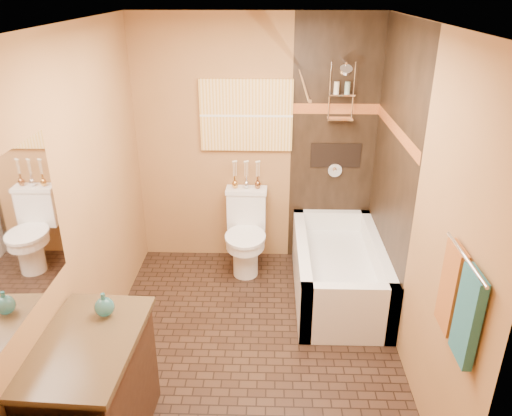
{
  "coord_description": "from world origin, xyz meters",
  "views": [
    {
      "loc": [
        0.14,
        -3.29,
        2.74
      ],
      "look_at": [
        0.03,
        0.4,
        1.05
      ],
      "focal_mm": 35.0,
      "sensor_mm": 36.0,
      "label": 1
    }
  ],
  "objects_px": {
    "bathtub": "(338,274)",
    "toilet": "(246,232)",
    "sunset_painting": "(246,115)",
    "vanity": "(94,394)"
  },
  "relations": [
    {
      "from": "sunset_painting",
      "to": "vanity",
      "type": "height_order",
      "value": "sunset_painting"
    },
    {
      "from": "vanity",
      "to": "bathtub",
      "type": "bearing_deg",
      "value": 48.12
    },
    {
      "from": "bathtub",
      "to": "vanity",
      "type": "xyz_separation_m",
      "value": [
        -1.72,
        -1.75,
        0.2
      ]
    },
    {
      "from": "toilet",
      "to": "vanity",
      "type": "relative_size",
      "value": 0.85
    },
    {
      "from": "bathtub",
      "to": "vanity",
      "type": "bearing_deg",
      "value": -134.58
    },
    {
      "from": "bathtub",
      "to": "toilet",
      "type": "xyz_separation_m",
      "value": [
        -0.89,
        0.46,
        0.19
      ]
    },
    {
      "from": "bathtub",
      "to": "toilet",
      "type": "distance_m",
      "value": 1.02
    },
    {
      "from": "toilet",
      "to": "vanity",
      "type": "distance_m",
      "value": 2.36
    },
    {
      "from": "bathtub",
      "to": "toilet",
      "type": "relative_size",
      "value": 1.83
    },
    {
      "from": "vanity",
      "to": "sunset_painting",
      "type": "bearing_deg",
      "value": 74.1
    }
  ]
}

